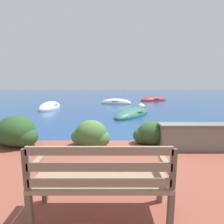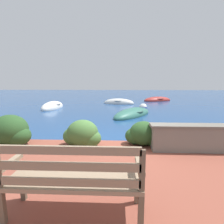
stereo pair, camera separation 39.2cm
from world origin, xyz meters
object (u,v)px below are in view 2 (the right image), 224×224
object	(u,v)px
rowboat_outer	(157,100)
rowboat_mid	(53,107)
mooring_buoy	(143,107)
rowboat_far	(119,103)
park_bench	(73,178)
rowboat_nearest	(133,114)

from	to	relation	value
rowboat_outer	rowboat_mid	bearing A→B (deg)	-170.43
rowboat_mid	rowboat_outer	xyz separation A→B (m)	(8.49, 5.55, -0.01)
rowboat_outer	mooring_buoy	world-z (taller)	rowboat_outer
mooring_buoy	rowboat_far	bearing A→B (deg)	122.09
park_bench	rowboat_mid	xyz separation A→B (m)	(-4.18, 10.17, -0.63)
park_bench	rowboat_far	xyz separation A→B (m)	(0.48, 13.08, -0.64)
rowboat_mid	park_bench	bearing A→B (deg)	26.52
park_bench	rowboat_nearest	xyz separation A→B (m)	(1.25, 7.69, -0.64)
rowboat_mid	rowboat_outer	distance (m)	10.15
rowboat_mid	rowboat_outer	size ratio (longest dim) A/B	0.86
rowboat_far	rowboat_outer	world-z (taller)	rowboat_far
rowboat_far	rowboat_outer	xyz separation A→B (m)	(3.83, 2.64, -0.00)
park_bench	mooring_buoy	distance (m)	10.60
rowboat_outer	mooring_buoy	xyz separation A→B (m)	(-2.13, -5.36, 0.03)
rowboat_nearest	rowboat_outer	world-z (taller)	rowboat_outer
rowboat_nearest	rowboat_mid	distance (m)	5.97
rowboat_far	mooring_buoy	distance (m)	3.21
park_bench	mooring_buoy	world-z (taller)	park_bench
rowboat_far	mooring_buoy	bearing A→B (deg)	-45.24
rowboat_far	rowboat_outer	size ratio (longest dim) A/B	0.86
park_bench	mooring_buoy	bearing A→B (deg)	76.85
park_bench	mooring_buoy	xyz separation A→B (m)	(2.19, 10.36, -0.61)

